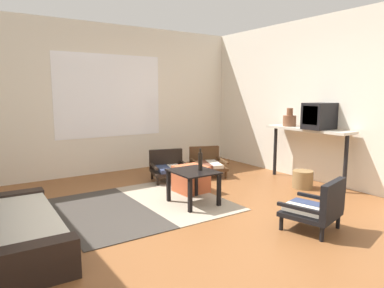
% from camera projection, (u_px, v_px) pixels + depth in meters
% --- Properties ---
extents(ground_plane, '(7.80, 7.80, 0.00)m').
position_uv_depth(ground_plane, '(206.00, 220.00, 4.05)').
color(ground_plane, brown).
extents(far_wall_with_window, '(5.60, 0.13, 2.70)m').
position_uv_depth(far_wall_with_window, '(109.00, 100.00, 6.37)').
color(far_wall_with_window, silver).
rests_on(far_wall_with_window, ground).
extents(side_wall_right, '(0.12, 6.60, 2.70)m').
position_uv_depth(side_wall_right, '(329.00, 101.00, 5.56)').
color(side_wall_right, silver).
rests_on(side_wall_right, ground).
extents(area_rug, '(2.12, 1.91, 0.01)m').
position_uv_depth(area_rug, '(142.00, 205.00, 4.58)').
color(area_rug, '#38332D').
rests_on(area_rug, ground).
extents(couch, '(0.77, 1.82, 0.72)m').
position_uv_depth(couch, '(10.00, 227.00, 3.27)').
color(couch, black).
rests_on(couch, ground).
extents(coffee_table, '(0.53, 0.61, 0.46)m').
position_uv_depth(coffee_table, '(193.00, 178.00, 4.57)').
color(coffee_table, black).
rests_on(coffee_table, ground).
extents(armchair_by_window, '(0.70, 0.68, 0.51)m').
position_uv_depth(armchair_by_window, '(168.00, 167.00, 5.84)').
color(armchair_by_window, black).
rests_on(armchair_by_window, ground).
extents(armchair_striped_foreground, '(0.65, 0.65, 0.58)m').
position_uv_depth(armchair_striped_foreground, '(317.00, 207.00, 3.69)').
color(armchair_striped_foreground, black).
rests_on(armchair_striped_foreground, ground).
extents(armchair_corner, '(0.74, 0.78, 0.49)m').
position_uv_depth(armchair_corner, '(207.00, 163.00, 6.24)').
color(armchair_corner, '#472D19').
rests_on(armchair_corner, ground).
extents(ottoman_orange, '(0.44, 0.44, 0.40)m').
position_uv_depth(ottoman_orange, '(191.00, 179.00, 5.15)').
color(ottoman_orange, '#BC5633').
rests_on(ottoman_orange, ground).
extents(console_shelf, '(0.37, 1.50, 0.91)m').
position_uv_depth(console_shelf, '(308.00, 135.00, 5.61)').
color(console_shelf, beige).
rests_on(console_shelf, ground).
extents(crt_television, '(0.46, 0.35, 0.41)m').
position_uv_depth(crt_television, '(319.00, 116.00, 5.40)').
color(crt_television, black).
rests_on(crt_television, console_shelf).
extents(clay_vase, '(0.22, 0.22, 0.31)m').
position_uv_depth(clay_vase, '(290.00, 120.00, 5.89)').
color(clay_vase, brown).
rests_on(clay_vase, console_shelf).
extents(glass_bottle, '(0.06, 0.06, 0.30)m').
position_uv_depth(glass_bottle, '(200.00, 161.00, 4.56)').
color(glass_bottle, black).
rests_on(glass_bottle, coffee_table).
extents(wicker_basket, '(0.31, 0.31, 0.27)m').
position_uv_depth(wicker_basket, '(303.00, 179.00, 5.38)').
color(wicker_basket, olive).
rests_on(wicker_basket, ground).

